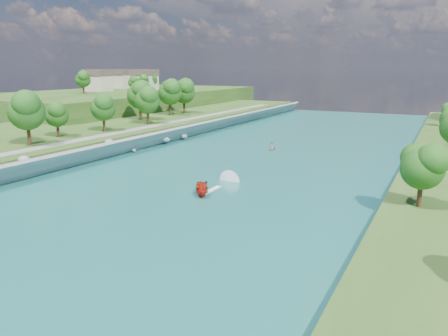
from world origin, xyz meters
The scene contains 11 objects.
ground centered at (0.00, 0.00, 0.00)m, with size 260.00×260.00×0.00m, color #2D5119.
river_water centered at (0.00, 20.00, 0.05)m, with size 55.00×240.00×0.10m, color #1B6961.
berm_west centered at (-50.00, 20.00, 1.75)m, with size 45.00×240.00×3.50m, color #2D5119.
ridge_west centered at (-82.50, 95.00, 4.50)m, with size 60.00×120.00×9.00m, color #2D5119.
riprap_bank centered at (-25.87, 19.62, 1.82)m, with size 3.90×236.00×4.13m.
riverside_path centered at (-32.50, 20.00, 3.55)m, with size 3.00×200.00×0.10m, color gray.
ridge_houses centered at (-88.67, 100.00, 13.31)m, with size 29.50×29.50×8.40m.
trees_west centered at (-41.58, 13.70, 9.37)m, with size 18.34×150.13×13.03m.
trees_ridge centered at (-75.72, 84.64, 13.10)m, with size 17.55×37.17×9.37m.
motorboat centered at (3.49, 8.79, 0.85)m, with size 3.74×19.14×2.01m.
raft centered at (-0.57, 45.61, 0.48)m, with size 2.55×3.32×1.69m.
Camera 1 is at (33.79, -44.27, 17.83)m, focal length 35.00 mm.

